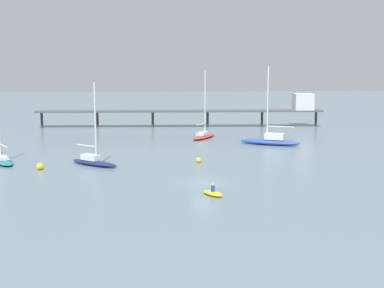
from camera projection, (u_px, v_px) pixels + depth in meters
name	position (u px, v px, depth m)	size (l,w,h in m)	color
ground_plane	(204.00, 183.00, 55.03)	(400.00, 400.00, 0.00)	slate
pier	(231.00, 107.00, 105.40)	(58.30, 5.87, 6.82)	#4C4C51
sailboat_red	(204.00, 134.00, 89.02)	(5.56, 7.69, 11.58)	red
sailboat_blue	(271.00, 140.00, 81.62)	(9.76, 6.47, 12.37)	#2D4CB7
sailboat_navy	(94.00, 160.00, 64.70)	(6.88, 5.97, 10.43)	navy
sailboat_teal	(1.00, 159.00, 66.19)	(5.60, 7.47, 11.02)	#1E727A
dinghy_yellow	(213.00, 193.00, 49.79)	(2.35, 2.91, 1.14)	yellow
mooring_buoy_far	(40.00, 166.00, 62.03)	(0.82, 0.82, 0.82)	yellow
mooring_buoy_near	(199.00, 160.00, 66.57)	(0.65, 0.65, 0.65)	yellow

